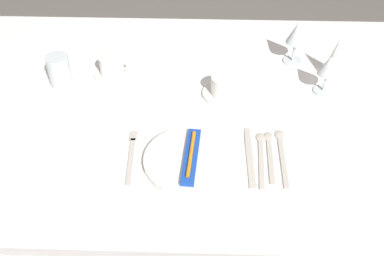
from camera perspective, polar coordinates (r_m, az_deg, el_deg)
ground_plane at (r=2.01m, az=1.01°, el=-13.56°), size 6.00×6.00×0.00m
dining_table at (r=1.52m, az=1.31°, el=0.64°), size 1.80×1.11×0.74m
dinner_plate at (r=1.27m, az=-0.17°, el=-4.00°), size 0.26×0.26×0.02m
toothbrush_package at (r=1.26m, az=-0.17°, el=-3.47°), size 0.05×0.21×0.02m
fork_outer at (r=1.30m, az=-7.60°, el=-3.26°), size 0.03×0.21×0.00m
dinner_knife at (r=1.29m, az=7.18°, el=-3.70°), size 0.02×0.24×0.00m
spoon_soup at (r=1.31m, az=8.56°, el=-3.09°), size 0.03×0.22×0.01m
spoon_dessert at (r=1.32m, az=9.61°, el=-2.77°), size 0.03×0.21×0.01m
spoon_tea at (r=1.33m, az=11.06°, el=-2.80°), size 0.03×0.23×0.01m
saucer_left at (r=1.50m, az=3.79°, el=4.29°), size 0.13×0.13×0.01m
coffee_cup_left at (r=1.48m, az=3.91°, el=5.38°), size 0.10×0.08×0.06m
saucer_right at (r=1.61m, az=-9.89°, el=6.68°), size 0.13×0.13×0.01m
coffee_cup_right at (r=1.59m, az=-9.98°, el=7.76°), size 0.10×0.08×0.06m
wine_glass_centre at (r=1.52m, az=16.62°, el=7.22°), size 0.07×0.07×0.14m
wine_glass_left at (r=1.64m, az=12.90°, el=11.29°), size 0.07×0.07×0.16m
drink_tumbler at (r=1.58m, az=-16.19°, el=6.67°), size 0.07×0.07×0.11m
napkin_folded at (r=1.62m, az=17.42°, el=8.34°), size 0.08×0.08×0.14m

